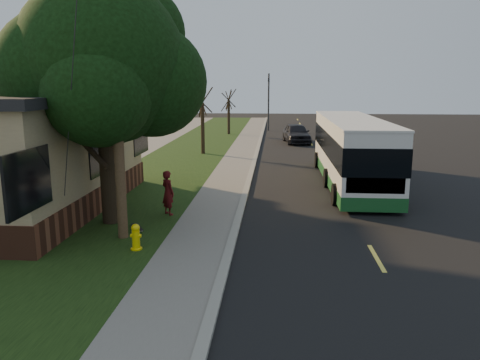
# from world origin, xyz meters

# --- Properties ---
(ground) EXTENTS (120.00, 120.00, 0.00)m
(ground) POSITION_xyz_m (0.00, 0.00, 0.00)
(ground) COLOR black
(ground) RESTS_ON ground
(road) EXTENTS (8.00, 80.00, 0.01)m
(road) POSITION_xyz_m (4.00, 10.00, 0.01)
(road) COLOR black
(road) RESTS_ON ground
(curb) EXTENTS (0.25, 80.00, 0.12)m
(curb) POSITION_xyz_m (0.00, 10.00, 0.06)
(curb) COLOR gray
(curb) RESTS_ON ground
(sidewalk) EXTENTS (2.00, 80.00, 0.08)m
(sidewalk) POSITION_xyz_m (-1.00, 10.00, 0.04)
(sidewalk) COLOR slate
(sidewalk) RESTS_ON ground
(grass_verge) EXTENTS (5.00, 80.00, 0.07)m
(grass_verge) POSITION_xyz_m (-4.50, 10.00, 0.04)
(grass_verge) COLOR black
(grass_verge) RESTS_ON ground
(fire_hydrant) EXTENTS (0.32, 0.32, 0.74)m
(fire_hydrant) POSITION_xyz_m (-2.60, 0.00, 0.43)
(fire_hydrant) COLOR yellow
(fire_hydrant) RESTS_ON grass_verge
(utility_pole) EXTENTS (2.86, 3.21, 9.07)m
(utility_pole) POSITION_xyz_m (-3.31, 0.99, 4.63)
(utility_pole) COLOR #473321
(utility_pole) RESTS_ON ground
(leafy_tree) EXTENTS (6.30, 6.00, 7.80)m
(leafy_tree) POSITION_xyz_m (-4.17, 2.65, 5.17)
(leafy_tree) COLOR black
(leafy_tree) RESTS_ON grass_verge
(bare_tree_near) EXTENTS (1.38, 1.21, 4.31)m
(bare_tree_near) POSITION_xyz_m (-3.50, 18.00, 2.15)
(bare_tree_near) COLOR black
(bare_tree_near) RESTS_ON grass_verge
(bare_tree_far) EXTENTS (1.38, 1.21, 4.03)m
(bare_tree_far) POSITION_xyz_m (-3.00, 30.00, 2.00)
(bare_tree_far) COLOR black
(bare_tree_far) RESTS_ON grass_verge
(traffic_signal) EXTENTS (0.18, 0.22, 5.50)m
(traffic_signal) POSITION_xyz_m (0.50, 34.00, 3.16)
(traffic_signal) COLOR #2D2D30
(traffic_signal) RESTS_ON ground
(transit_bus) EXTENTS (2.59, 11.22, 3.04)m
(transit_bus) POSITION_xyz_m (4.73, 9.62, 1.62)
(transit_bus) COLOR silver
(transit_bus) RESTS_ON ground
(skateboarder) EXTENTS (0.68, 0.66, 1.57)m
(skateboarder) POSITION_xyz_m (-2.50, 3.55, 0.86)
(skateboarder) COLOR #511012
(skateboarder) RESTS_ON grass_verge
(skateboard_main) EXTENTS (0.59, 0.83, 0.08)m
(skateboard_main) POSITION_xyz_m (-3.11, 1.81, 0.13)
(skateboard_main) COLOR black
(skateboard_main) RESTS_ON grass_verge
(dumpster) EXTENTS (1.66, 1.41, 1.31)m
(dumpster) POSITION_xyz_m (-8.58, 7.05, 0.70)
(dumpster) COLOR black
(dumpster) RESTS_ON building_lot
(distant_car) EXTENTS (2.31, 4.65, 1.52)m
(distant_car) POSITION_xyz_m (2.86, 24.57, 0.76)
(distant_car) COLOR black
(distant_car) RESTS_ON ground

